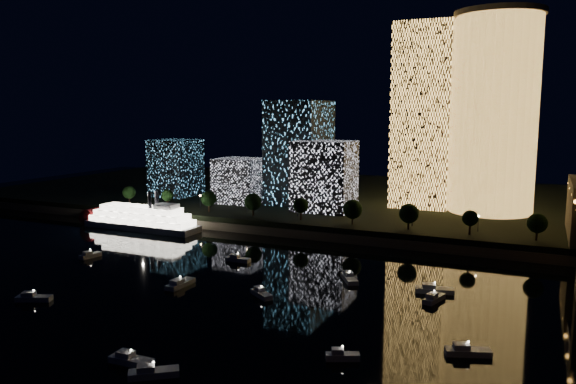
% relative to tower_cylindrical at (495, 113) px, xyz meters
% --- Properties ---
extents(ground, '(520.00, 520.00, 0.00)m').
position_rel_tower_cylindrical_xyz_m(ground, '(-32.22, -135.15, -44.09)').
color(ground, black).
rests_on(ground, ground).
extents(far_bank, '(420.00, 160.00, 5.00)m').
position_rel_tower_cylindrical_xyz_m(far_bank, '(-32.22, 24.85, -41.59)').
color(far_bank, black).
rests_on(far_bank, ground).
extents(seawall, '(420.00, 6.00, 3.00)m').
position_rel_tower_cylindrical_xyz_m(seawall, '(-32.22, -53.15, -42.59)').
color(seawall, '#6B5E4C').
rests_on(seawall, ground).
extents(tower_cylindrical, '(34.00, 34.00, 77.94)m').
position_rel_tower_cylindrical_xyz_m(tower_cylindrical, '(0.00, 0.00, 0.00)').
color(tower_cylindrical, '#FFB751').
rests_on(tower_cylindrical, far_bank).
extents(tower_rectangular, '(23.77, 23.77, 75.63)m').
position_rel_tower_cylindrical_xyz_m(tower_rectangular, '(-27.90, 4.09, -1.28)').
color(tower_rectangular, '#FFB751').
rests_on(tower_rectangular, far_bank).
extents(midrise_blocks, '(100.41, 39.02, 44.51)m').
position_rel_tower_cylindrical_xyz_m(midrise_blocks, '(-89.29, -14.69, -21.64)').
color(midrise_blocks, white).
rests_on(midrise_blocks, far_bank).
extents(riverboat, '(51.28, 11.29, 15.41)m').
position_rel_tower_cylindrical_xyz_m(riverboat, '(-123.12, -65.71, -40.14)').
color(riverboat, silver).
rests_on(riverboat, ground).
extents(motorboats, '(121.39, 75.61, 2.78)m').
position_rel_tower_cylindrical_xyz_m(motorboats, '(-40.64, -122.07, -43.28)').
color(motorboats, silver).
rests_on(motorboats, ground).
extents(esplanade_trees, '(165.88, 6.93, 8.97)m').
position_rel_tower_cylindrical_xyz_m(esplanade_trees, '(-57.37, -47.15, -33.62)').
color(esplanade_trees, black).
rests_on(esplanade_trees, far_bank).
extents(street_lamps, '(132.70, 0.70, 5.65)m').
position_rel_tower_cylindrical_xyz_m(street_lamps, '(-66.22, -41.15, -35.07)').
color(street_lamps, black).
rests_on(street_lamps, far_bank).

